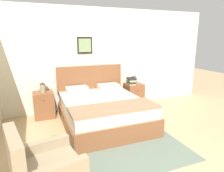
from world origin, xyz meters
TOP-DOWN VIEW (x-y plane):
  - wall_back at (-0.00, 3.17)m, footprint 6.84×0.09m
  - area_rug_main at (-0.16, 0.99)m, footprint 2.17×1.71m
  - bed at (-0.10, 2.07)m, footprint 1.70×2.09m
  - nightstand_near_window at (-1.30, 2.88)m, footprint 0.46×0.45m
  - nightstand_by_door at (1.09, 2.88)m, footprint 0.46×0.45m
  - table_lamp_near_window at (-1.30, 2.86)m, footprint 0.25×0.25m
  - table_lamp_by_door at (1.08, 2.86)m, footprint 0.25×0.25m
  - book_thick_bottom at (0.98, 2.84)m, footprint 0.19×0.25m
  - book_hardcover_middle at (0.98, 2.84)m, footprint 0.16×0.25m
  - book_novel_upper at (0.98, 2.84)m, footprint 0.22×0.27m
  - book_slim_near_top at (0.98, 2.84)m, footprint 0.19×0.26m
  - book_paperback_top at (0.98, 2.84)m, footprint 0.25×0.30m

SIDE VIEW (x-z plane):
  - area_rug_main at x=-0.16m, z-range 0.00..0.01m
  - bed at x=-0.10m, z-range -0.28..0.88m
  - nightstand_near_window at x=-1.30m, z-range 0.00..0.62m
  - nightstand_by_door at x=1.09m, z-range 0.00..0.62m
  - book_thick_bottom at x=0.98m, z-range 0.62..0.65m
  - book_hardcover_middle at x=0.98m, z-range 0.65..0.69m
  - book_novel_upper at x=0.98m, z-range 0.69..0.72m
  - book_slim_near_top at x=0.98m, z-range 0.72..0.76m
  - book_paperback_top at x=0.98m, z-range 0.76..0.80m
  - table_lamp_near_window at x=-1.30m, z-range 0.70..1.16m
  - table_lamp_by_door at x=1.08m, z-range 0.70..1.16m
  - wall_back at x=0.00m, z-range 0.00..2.60m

